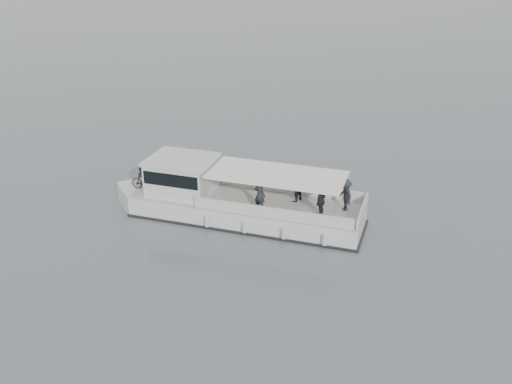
{
  "coord_description": "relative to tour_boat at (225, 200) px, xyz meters",
  "views": [
    {
      "loc": [
        -5.37,
        -30.36,
        14.05
      ],
      "look_at": [
        -3.55,
        -3.28,
        1.6
      ],
      "focal_mm": 40.0,
      "sensor_mm": 36.0,
      "label": 1
    }
  ],
  "objects": [
    {
      "name": "tour_boat",
      "position": [
        0.0,
        0.0,
        0.0
      ],
      "size": [
        13.64,
        7.79,
        5.87
      ],
      "rotation": [
        0.0,
        0.0,
        -0.38
      ],
      "color": "silver",
      "rests_on": "ground"
    },
    {
      "name": "ground",
      "position": [
        5.18,
        2.82,
        -0.96
      ],
      "size": [
        1400.0,
        1400.0,
        0.0
      ],
      "primitive_type": "plane",
      "color": "#535D61",
      "rests_on": "ground"
    }
  ]
}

